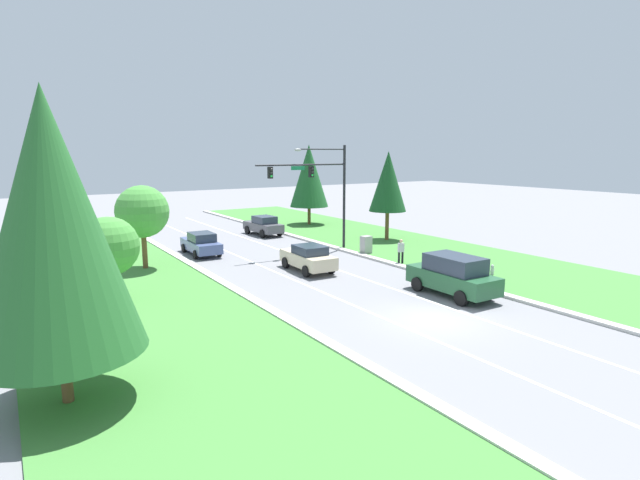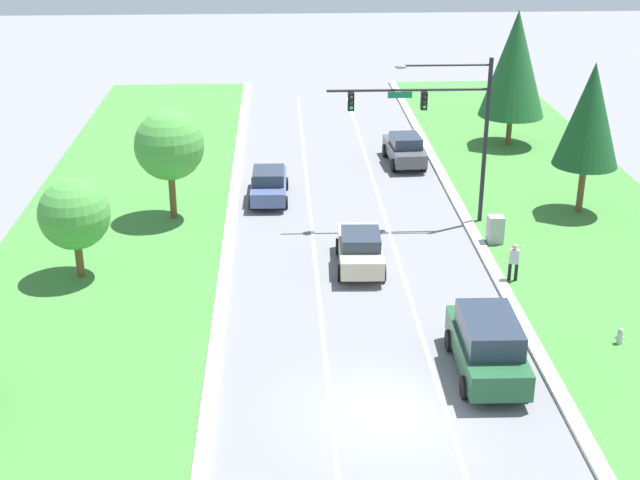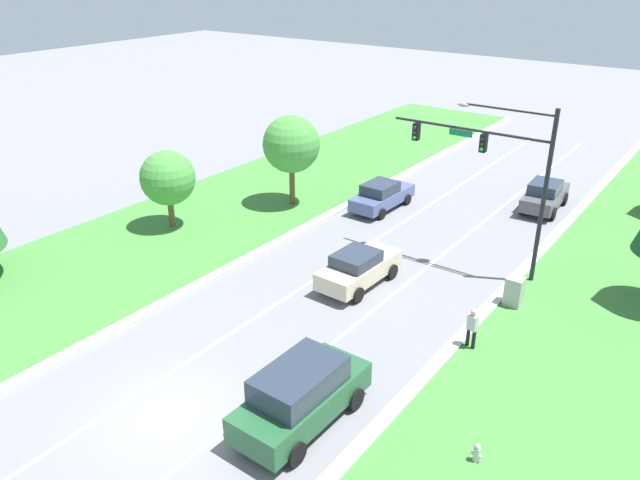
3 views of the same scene
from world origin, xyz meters
TOP-DOWN VIEW (x-y plane):
  - ground_plane at (0.00, 0.00)m, footprint 160.00×160.00m
  - curb_strip_left at (-5.65, 0.00)m, footprint 0.50×90.00m
  - lane_stripe_inner_left at (-1.80, 0.00)m, footprint 0.14×81.00m
  - lane_stripe_inner_right at (1.80, 0.00)m, footprint 0.14×81.00m
  - traffic_signal_mast at (4.14, 15.71)m, footprint 7.46×0.41m
  - forest_suv at (3.54, 2.16)m, footprint 2.26×4.97m
  - slate_blue_sedan at (-3.82, 19.39)m, footprint 2.02×4.60m
  - champagne_sedan at (0.07, 10.85)m, footprint 2.11×4.47m
  - graphite_sedan at (3.86, 24.79)m, footprint 2.15×4.57m
  - utility_cabinet at (6.36, 13.06)m, footprint 0.70×0.60m
  - pedestrian at (6.18, 9.11)m, footprint 0.42×0.30m
  - fire_hydrant at (8.70, 3.77)m, footprint 0.34×0.20m
  - oak_near_left_tree at (-11.56, 10.35)m, footprint 2.90×2.90m
  - oak_far_left_tree at (-8.40, 16.84)m, footprint 3.28×3.28m

SIDE VIEW (x-z plane):
  - ground_plane at x=0.00m, z-range 0.00..0.00m
  - lane_stripe_inner_left at x=-1.80m, z-range 0.00..0.01m
  - lane_stripe_inner_right at x=1.80m, z-range 0.00..0.01m
  - curb_strip_left at x=-5.65m, z-range 0.00..0.15m
  - fire_hydrant at x=8.70m, z-range -0.01..0.69m
  - utility_cabinet at x=6.36m, z-range 0.00..1.34m
  - slate_blue_sedan at x=-3.82m, z-range 0.00..1.63m
  - champagne_sedan at x=0.07m, z-range 0.02..1.67m
  - graphite_sedan at x=3.86m, z-range 0.01..1.75m
  - pedestrian at x=6.18m, z-range 0.09..1.78m
  - forest_suv at x=3.54m, z-range 0.03..2.15m
  - oak_near_left_tree at x=-11.56m, z-range 0.68..4.96m
  - oak_far_left_tree at x=-8.40m, z-range 1.01..6.34m
  - traffic_signal_mast at x=4.14m, z-range 1.30..9.17m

